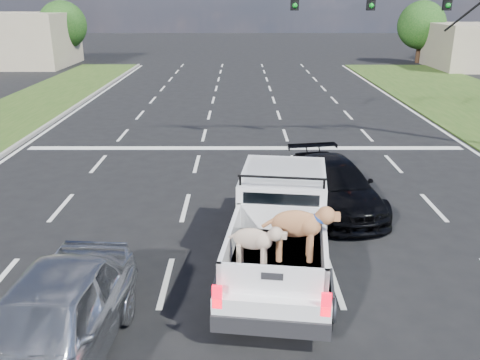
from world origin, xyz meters
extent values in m
plane|color=black|center=(0.00, 0.00, 0.00)|extent=(160.00, 160.00, 0.00)
cube|color=silver|center=(-5.25, 6.00, 0.01)|extent=(0.12, 60.00, 0.01)
cube|color=silver|center=(-1.75, 6.00, 0.01)|extent=(0.12, 60.00, 0.01)
cube|color=silver|center=(1.75, 6.00, 0.01)|extent=(0.12, 60.00, 0.01)
cube|color=silver|center=(5.25, 6.00, 0.01)|extent=(0.12, 60.00, 0.01)
cube|color=silver|center=(0.00, 10.00, 0.01)|extent=(17.00, 0.45, 0.01)
cube|color=tan|center=(-20.00, 36.00, 2.20)|extent=(10.00, 8.00, 4.40)
cylinder|color=#332114|center=(-16.00, 38.00, 1.08)|extent=(0.44, 0.44, 2.16)
sphere|color=#0F370F|center=(-16.00, 38.00, 3.30)|extent=(4.20, 4.20, 4.20)
cylinder|color=#332114|center=(16.00, 38.00, 1.08)|extent=(0.44, 0.44, 2.16)
sphere|color=#0F370F|center=(16.00, 38.00, 3.30)|extent=(4.20, 4.20, 4.20)
cylinder|color=black|center=(-0.51, -1.32, 0.39)|extent=(0.39, 0.81, 0.78)
cylinder|color=black|center=(1.26, -1.55, 0.39)|extent=(0.39, 0.81, 0.78)
cylinder|color=black|center=(-0.03, 2.45, 0.39)|extent=(0.39, 0.81, 0.78)
cylinder|color=black|center=(1.75, 2.23, 0.39)|extent=(0.39, 0.81, 0.78)
cube|color=white|center=(0.63, 0.50, 0.68)|extent=(2.64, 5.66, 0.54)
cube|color=white|center=(0.79, 1.78, 1.39)|extent=(2.18, 2.59, 0.89)
cube|color=black|center=(0.64, 0.62, 1.42)|extent=(1.59, 0.23, 0.64)
cylinder|color=black|center=(0.66, 0.76, 2.04)|extent=(1.84, 0.29, 0.05)
cube|color=black|center=(0.47, -0.70, 0.92)|extent=(2.15, 2.84, 0.06)
cube|color=white|center=(-0.40, -0.59, 1.21)|extent=(0.42, 2.61, 0.54)
cube|color=white|center=(1.34, -0.81, 1.21)|extent=(0.42, 2.61, 0.54)
cube|color=white|center=(0.31, -1.96, 1.21)|extent=(1.83, 0.32, 0.54)
cube|color=#FC051E|center=(-0.59, -2.06, 0.98)|extent=(0.17, 0.08, 0.41)
cube|color=#FC051E|center=(1.15, -2.29, 0.98)|extent=(0.17, 0.08, 0.41)
cube|color=black|center=(0.29, -2.10, 0.49)|extent=(2.00, 0.56, 0.31)
imported|color=#B8BBC0|center=(-3.17, -2.56, 0.78)|extent=(2.18, 4.73, 1.57)
imported|color=black|center=(2.42, 4.04, 0.65)|extent=(2.57, 4.76, 1.31)
camera|label=1|loc=(-0.22, -9.18, 5.55)|focal=38.00mm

